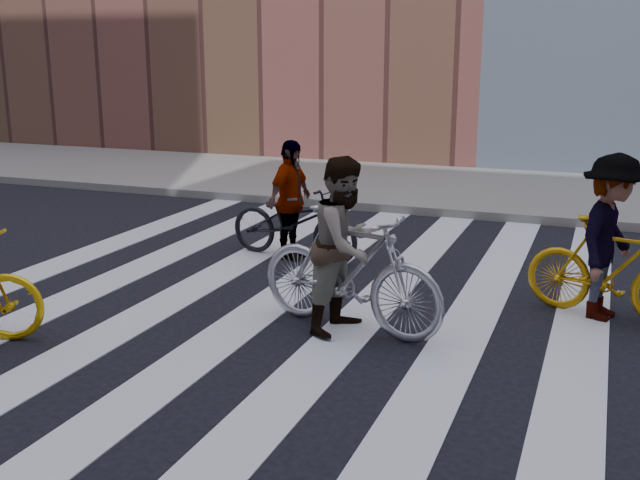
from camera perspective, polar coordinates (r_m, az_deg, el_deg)
The scene contains 9 objects.
ground at distance 8.46m, azimuth 0.22°, elevation -4.86°, with size 100.00×100.00×0.00m, color black.
sidewalk_far at distance 15.48m, azimuth 10.21°, elevation 3.89°, with size 100.00×5.00×0.15m, color gray.
zebra_crosswalk at distance 8.46m, azimuth 0.22°, elevation -4.83°, with size 8.25×10.00×0.01m.
bike_silver_mid at distance 7.50m, azimuth 2.28°, elevation -2.33°, with size 0.59×2.10×1.26m, color #A4A5AE.
bike_yellow_right at distance 8.41m, azimuth 21.35°, elevation -2.12°, with size 0.51×1.80×1.08m, color #CF8F0B.
bike_dark_rear at distance 10.20m, azimuth -2.01°, elevation 1.42°, with size 0.68×1.96×1.03m, color black.
rider_mid at distance 7.44m, azimuth 1.94°, elevation -0.39°, with size 0.86×0.67×1.78m, color slate.
rider_right at distance 8.33m, azimuth 21.21°, elevation 0.15°, with size 1.14×0.65×1.76m, color slate.
rider_rear at distance 10.16m, azimuth -2.28°, elevation 3.07°, with size 0.95×0.40×1.62m, color slate.
Camera 1 is at (2.86, -7.48, 2.74)m, focal length 42.00 mm.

